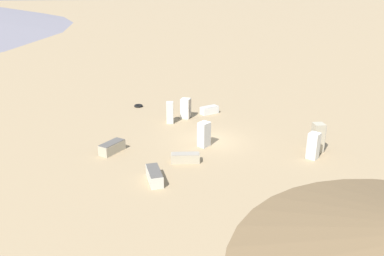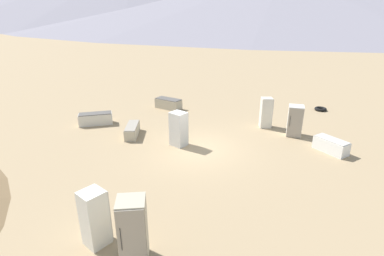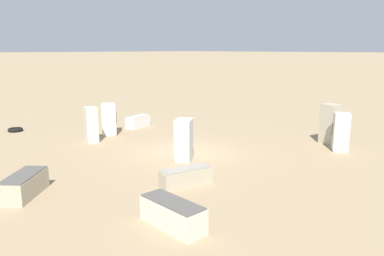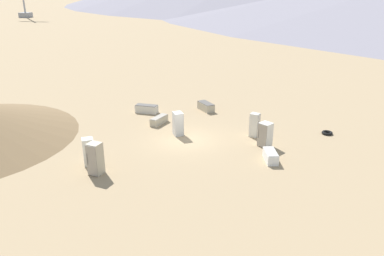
{
  "view_description": "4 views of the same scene",
  "coord_description": "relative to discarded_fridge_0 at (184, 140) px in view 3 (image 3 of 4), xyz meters",
  "views": [
    {
      "loc": [
        23.44,
        -8.8,
        10.16
      ],
      "look_at": [
        -0.58,
        -1.17,
        0.94
      ],
      "focal_mm": 35.0,
      "sensor_mm": 36.0,
      "label": 1
    },
    {
      "loc": [
        4.16,
        12.79,
        6.36
      ],
      "look_at": [
        0.31,
        0.21,
        1.23
      ],
      "focal_mm": 28.0,
      "sensor_mm": 36.0,
      "label": 2
    },
    {
      "loc": [
        11.42,
        -11.24,
        4.57
      ],
      "look_at": [
        -0.25,
        0.77,
        1.01
      ],
      "focal_mm": 35.0,
      "sensor_mm": 36.0,
      "label": 3
    },
    {
      "loc": [
        -6.17,
        24.12,
        10.39
      ],
      "look_at": [
        -0.84,
        1.44,
        1.49
      ],
      "focal_mm": 35.0,
      "sensor_mm": 36.0,
      "label": 4
    }
  ],
  "objects": [
    {
      "name": "ground_plane",
      "position": [
        -0.72,
        0.73,
        -0.88
      ],
      "size": [
        1000.0,
        1000.0,
        0.0
      ],
      "primitive_type": "plane",
      "color": "#9E8460"
    },
    {
      "name": "discarded_fridge_0",
      "position": [
        0.0,
        0.0,
        0.0
      ],
      "size": [
        0.96,
        0.98,
        1.75
      ],
      "rotation": [
        0.0,
        0.0,
        2.14
      ],
      "color": "silver",
      "rests_on": "ground_plane"
    },
    {
      "name": "discarded_fridge_1",
      "position": [
        3.07,
        7.02,
        0.1
      ],
      "size": [
        0.86,
        0.86,
        1.95
      ],
      "rotation": [
        0.0,
        0.0,
        6.09
      ],
      "color": "#B2A88E",
      "rests_on": "ground_plane"
    },
    {
      "name": "discarded_fridge_2",
      "position": [
        4.03,
        -4.37,
        -0.52
      ],
      "size": [
        1.96,
        0.78,
        0.71
      ],
      "rotation": [
        0.0,
        0.0,
        1.53
      ],
      "color": "beige",
      "rests_on": "ground_plane"
    },
    {
      "name": "discarded_fridge_3",
      "position": [
        -6.34,
        0.6,
        -0.03
      ],
      "size": [
        1.05,
        1.05,
        1.68
      ],
      "rotation": [
        0.0,
        0.0,
        5.7
      ],
      "color": "silver",
      "rests_on": "ground_plane"
    },
    {
      "name": "discarded_fridge_4",
      "position": [
        2.12,
        -1.98,
        -0.58
      ],
      "size": [
        1.05,
        1.9,
        0.6
      ],
      "rotation": [
        0.0,
        0.0,
        2.87
      ],
      "color": "#B2A88E",
      "rests_on": "ground_plane"
    },
    {
      "name": "discarded_fridge_5",
      "position": [
        -6.83,
        2.91,
        -0.54
      ],
      "size": [
        1.07,
        1.71,
        0.67
      ],
      "rotation": [
        0.0,
        0.0,
        3.41
      ],
      "color": "white",
      "rests_on": "ground_plane"
    },
    {
      "name": "discarded_fridge_6",
      "position": [
        4.04,
        6.01,
        -0.0
      ],
      "size": [
        0.89,
        0.87,
        1.75
      ],
      "rotation": [
        0.0,
        0.0,
        2.13
      ],
      "color": "silver",
      "rests_on": "ground_plane"
    },
    {
      "name": "discarded_fridge_7",
      "position": [
        -5.5,
        -1.0,
        0.01
      ],
      "size": [
        0.78,
        0.71,
        1.77
      ],
      "rotation": [
        0.0,
        0.0,
        1.27
      ],
      "color": "beige",
      "rests_on": "ground_plane"
    },
    {
      "name": "discarded_fridge_8",
      "position": [
        -0.86,
        -6.2,
        -0.52
      ],
      "size": [
        1.79,
        1.9,
        0.71
      ],
      "rotation": [
        0.0,
        0.0,
        3.85
      ],
      "color": "#B2A88E",
      "rests_on": "ground_plane"
    },
    {
      "name": "scrap_tire",
      "position": [
        -10.79,
        -2.7,
        -0.78
      ],
      "size": [
        0.8,
        0.8,
        0.2
      ],
      "color": "black",
      "rests_on": "ground_plane"
    }
  ]
}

